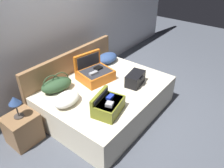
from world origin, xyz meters
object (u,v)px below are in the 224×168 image
(hard_case_large, at_px, (95,73))
(hard_case_medium, at_px, (108,105))
(pillow_center_head, at_px, (67,99))
(table_lamp, at_px, (15,102))
(nightstand, at_px, (23,129))
(duffel_bag, at_px, (57,85))
(hard_case_small, at_px, (135,79))
(pillow_near_headboard, at_px, (107,58))
(bed, at_px, (107,99))

(hard_case_large, xyz_separation_m, hard_case_medium, (-0.55, -0.74, -0.01))
(pillow_center_head, relative_size, table_lamp, 1.27)
(nightstand, bearing_deg, table_lamp, -26.57)
(duffel_bag, bearing_deg, hard_case_medium, -84.65)
(hard_case_small, xyz_separation_m, pillow_near_headboard, (0.34, 0.88, -0.01))
(hard_case_medium, bearing_deg, hard_case_small, -5.52)
(bed, height_order, duffel_bag, duffel_bag)
(bed, xyz_separation_m, hard_case_medium, (-0.48, -0.43, 0.37))
(table_lamp, bearing_deg, bed, -22.47)
(pillow_near_headboard, xyz_separation_m, nightstand, (-2.00, -0.01, -0.37))
(hard_case_medium, height_order, pillow_center_head, hard_case_medium)
(bed, distance_m, nightstand, 1.41)
(bed, height_order, hard_case_large, hard_case_large)
(hard_case_medium, distance_m, duffel_bag, 0.99)
(hard_case_small, relative_size, duffel_bag, 0.72)
(pillow_near_headboard, xyz_separation_m, pillow_center_head, (-1.42, -0.38, -0.01))
(bed, bearing_deg, hard_case_small, -42.65)
(hard_case_medium, height_order, pillow_near_headboard, hard_case_medium)
(duffel_bag, bearing_deg, nightstand, -178.23)
(bed, relative_size, pillow_center_head, 4.61)
(pillow_near_headboard, bearing_deg, table_lamp, -179.64)
(pillow_center_head, bearing_deg, hard_case_medium, -68.92)
(bed, bearing_deg, hard_case_large, 78.60)
(hard_case_medium, bearing_deg, pillow_near_headboard, 27.53)
(hard_case_large, height_order, nightstand, hard_case_large)
(duffel_bag, relative_size, table_lamp, 1.62)
(bed, height_order, hard_case_medium, hard_case_medium)
(nightstand, bearing_deg, hard_case_medium, -49.74)
(bed, relative_size, hard_case_small, 5.01)
(bed, xyz_separation_m, hard_case_large, (0.06, 0.31, 0.38))
(table_lamp, bearing_deg, duffel_bag, 1.77)
(hard_case_large, relative_size, hard_case_medium, 1.21)
(hard_case_medium, height_order, nightstand, hard_case_medium)
(bed, distance_m, pillow_near_headboard, 0.96)
(hard_case_large, height_order, table_lamp, hard_case_large)
(nightstand, bearing_deg, pillow_near_headboard, 0.36)
(bed, relative_size, pillow_near_headboard, 4.36)
(hard_case_small, relative_size, pillow_near_headboard, 0.87)
(pillow_center_head, distance_m, table_lamp, 0.70)
(hard_case_small, bearing_deg, table_lamp, 143.55)
(bed, bearing_deg, hard_case_medium, -138.48)
(hard_case_small, xyz_separation_m, nightstand, (-1.66, 0.87, -0.39))
(hard_case_medium, distance_m, pillow_near_headboard, 1.54)
(bed, relative_size, hard_case_large, 3.31)
(hard_case_medium, xyz_separation_m, nightstand, (-0.82, 0.97, -0.39))
(bed, distance_m, pillow_center_head, 0.81)
(duffel_bag, height_order, pillow_center_head, duffel_bag)
(bed, distance_m, hard_case_medium, 0.74)
(hard_case_medium, distance_m, hard_case_small, 0.85)
(bed, bearing_deg, pillow_center_head, 166.29)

